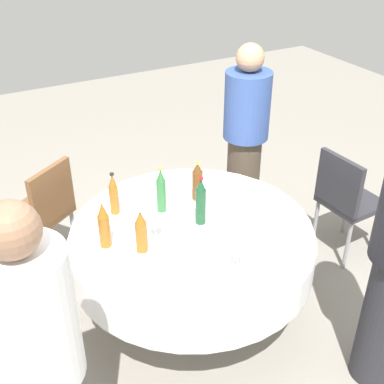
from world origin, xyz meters
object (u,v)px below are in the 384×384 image
(bottle_amber_outer, at_px, (104,225))
(person_outer, at_px, (43,370))
(bottle_dark_green_north, at_px, (201,202))
(bottle_brown_left, at_px, (197,182))
(plate_near, at_px, (168,183))
(chair_south, at_px, (44,208))
(wine_glass_north, at_px, (238,250))
(chair_west, at_px, (346,197))
(wine_glass_outer, at_px, (155,222))
(plate_right, at_px, (258,214))
(dining_table, at_px, (192,246))
(person_front, at_px, (245,143))
(bottle_green_inner, at_px, (161,191))
(bottle_amber_west, at_px, (114,195))
(bottle_amber_front, at_px, (141,232))

(bottle_amber_outer, distance_m, person_outer, 0.97)
(person_outer, bearing_deg, bottle_dark_green_north, -91.01)
(bottle_brown_left, height_order, plate_near, bottle_brown_left)
(plate_near, bearing_deg, chair_south, 59.28)
(wine_glass_north, bearing_deg, chair_west, -68.59)
(wine_glass_outer, distance_m, plate_right, 0.67)
(dining_table, bearing_deg, person_outer, 124.48)
(bottle_amber_outer, distance_m, bottle_dark_green_north, 0.59)
(plate_right, distance_m, person_front, 0.86)
(dining_table, bearing_deg, plate_right, -101.38)
(bottle_green_inner, xyz_separation_m, person_outer, (-0.98, 0.98, -0.02))
(plate_right, height_order, person_front, person_front)
(bottle_amber_outer, relative_size, chair_south, 0.35)
(bottle_brown_left, distance_m, bottle_amber_outer, 0.73)
(dining_table, xyz_separation_m, bottle_dark_green_north, (0.02, -0.07, 0.29))
(bottle_brown_left, bearing_deg, bottle_dark_green_north, 155.17)
(wine_glass_north, relative_size, person_front, 0.09)
(bottle_amber_outer, height_order, bottle_dark_green_north, bottle_dark_green_north)
(person_front, height_order, person_outer, person_outer)
(bottle_green_inner, height_order, person_outer, person_outer)
(bottle_brown_left, bearing_deg, dining_table, 145.48)
(dining_table, relative_size, chair_west, 1.72)
(bottle_amber_west, distance_m, plate_right, 0.91)
(bottle_dark_green_north, xyz_separation_m, bottle_amber_west, (0.35, 0.42, -0.02))
(wine_glass_outer, xyz_separation_m, chair_west, (0.06, -1.57, -0.33))
(person_outer, height_order, chair_south, person_outer)
(bottle_brown_left, distance_m, wine_glass_north, 0.72)
(bottle_green_inner, height_order, wine_glass_outer, bottle_green_inner)
(plate_near, height_order, plate_right, same)
(person_outer, bearing_deg, person_front, -87.79)
(bottle_amber_outer, bearing_deg, bottle_green_inner, -67.83)
(bottle_amber_outer, distance_m, wine_glass_outer, 0.29)
(bottle_green_inner, distance_m, bottle_amber_west, 0.29)
(bottle_dark_green_north, distance_m, chair_west, 1.33)
(bottle_green_inner, relative_size, person_outer, 0.19)
(bottle_amber_front, xyz_separation_m, bottle_amber_outer, (0.14, 0.16, 0.01))
(dining_table, relative_size, bottle_amber_west, 5.27)
(wine_glass_north, height_order, person_front, person_front)
(plate_right, distance_m, chair_south, 1.55)
(bottle_dark_green_north, distance_m, chair_south, 1.27)
(plate_near, height_order, chair_south, chair_south)
(dining_table, relative_size, person_front, 0.94)
(bottle_green_inner, xyz_separation_m, bottle_amber_outer, (-0.18, 0.44, -0.00))
(bottle_amber_front, bearing_deg, plate_right, -91.33)
(bottle_amber_front, bearing_deg, bottle_brown_left, -58.15)
(bottle_amber_front, relative_size, chair_south, 0.32)
(bottle_amber_front, bearing_deg, person_outer, 133.07)
(bottle_amber_front, relative_size, bottle_amber_outer, 0.92)
(bottle_amber_outer, xyz_separation_m, chair_west, (-0.00, -1.86, -0.36))
(bottle_dark_green_north, xyz_separation_m, chair_south, (0.96, 0.75, -0.37))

